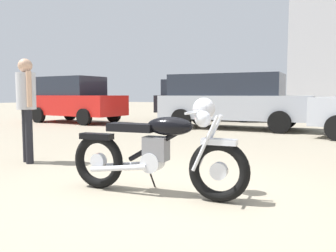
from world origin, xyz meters
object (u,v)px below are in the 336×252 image
red_hatchback_near (74,99)px  bystander (26,99)px  silver_sedan_mid (209,98)px  vintage_motorcycle (160,150)px  pale_sedan_back (232,99)px

red_hatchback_near → bystander: bearing=-49.8°
bystander → silver_sedan_mid: 10.45m
silver_sedan_mid → red_hatchback_near: 5.63m
vintage_motorcycle → silver_sedan_mid: size_ratio=0.42×
bystander → pale_sedan_back: (0.98, 7.12, -0.08)m
pale_sedan_back → red_hatchback_near: red_hatchback_near is taller
vintage_motorcycle → pale_sedan_back: size_ratio=0.43×
red_hatchback_near → vintage_motorcycle: bearing=-39.9°
red_hatchback_near → silver_sedan_mid: bearing=45.0°
bystander → red_hatchback_near: (-5.22, 6.52, -0.10)m
silver_sedan_mid → red_hatchback_near: (-4.09, -3.87, -0.02)m
vintage_motorcycle → bystander: (-2.77, 0.54, 0.53)m
bystander → silver_sedan_mid: silver_sedan_mid is taller
silver_sedan_mid → pale_sedan_back: size_ratio=1.02×
pale_sedan_back → silver_sedan_mid: bearing=119.0°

